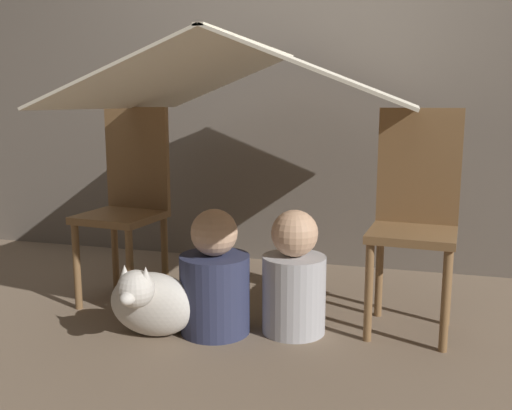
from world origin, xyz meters
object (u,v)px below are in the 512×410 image
at_px(chair_left, 128,198).
at_px(dog, 150,301).
at_px(chair_right, 415,212).
at_px(person_front, 215,281).
at_px(person_second, 294,280).

bearing_deg(chair_left, dog, -47.23).
relative_size(chair_right, dog, 2.50).
relative_size(person_front, person_second, 1.01).
distance_m(person_second, dog, 0.64).
height_order(chair_right, person_front, chair_right).
xyz_separation_m(chair_right, dog, (-1.10, -0.44, -0.37)).
height_order(chair_right, person_second, chair_right).
bearing_deg(dog, chair_right, 21.92).
bearing_deg(person_front, dog, -150.97).
height_order(chair_left, person_second, chair_left).
distance_m(person_front, person_second, 0.35).
height_order(person_second, dog, person_second).
bearing_deg(chair_left, person_second, -6.09).
bearing_deg(chair_left, chair_right, 6.62).
relative_size(person_second, dog, 1.40).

